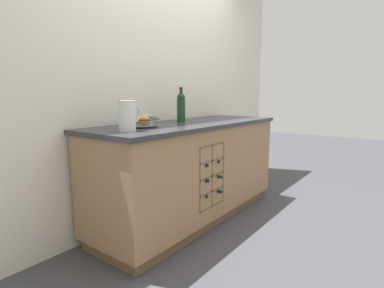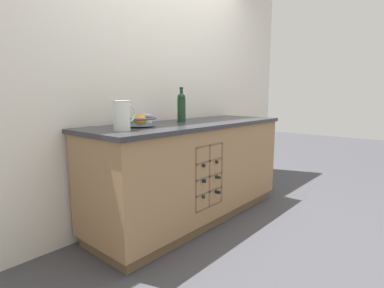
{
  "view_description": "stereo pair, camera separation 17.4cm",
  "coord_description": "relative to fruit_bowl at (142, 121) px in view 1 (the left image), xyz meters",
  "views": [
    {
      "loc": [
        -2.15,
        -1.62,
        1.13
      ],
      "look_at": [
        0.0,
        0.0,
        0.7
      ],
      "focal_mm": 28.0,
      "sensor_mm": 36.0,
      "label": 1
    },
    {
      "loc": [
        -2.04,
        -1.75,
        1.13
      ],
      "look_at": [
        0.0,
        0.0,
        0.7
      ],
      "focal_mm": 28.0,
      "sensor_mm": 36.0,
      "label": 2
    }
  ],
  "objects": [
    {
      "name": "white_pitcher",
      "position": [
        -0.25,
        -0.13,
        0.06
      ],
      "size": [
        0.18,
        0.12,
        0.21
      ],
      "color": "silver",
      "rests_on": "kitchen_island"
    },
    {
      "name": "fruit_bowl",
      "position": [
        0.0,
        0.0,
        0.0
      ],
      "size": [
        0.27,
        0.27,
        0.09
      ],
      "color": "#4C5666",
      "rests_on": "kitchen_island"
    },
    {
      "name": "ceramic_mug",
      "position": [
        0.23,
        0.17,
        -0.01
      ],
      "size": [
        0.12,
        0.09,
        0.08
      ],
      "color": "white",
      "rests_on": "kitchen_island"
    },
    {
      "name": "standing_wine_bottle",
      "position": [
        0.53,
        0.04,
        0.09
      ],
      "size": [
        0.08,
        0.08,
        0.31
      ],
      "color": "#19381E",
      "rests_on": "kitchen_island"
    },
    {
      "name": "kitchen_island",
      "position": [
        0.56,
        -0.06,
        -0.49
      ],
      "size": [
        2.06,
        0.71,
        0.9
      ],
      "color": "brown",
      "rests_on": "ground_plane"
    },
    {
      "name": "back_wall",
      "position": [
        0.56,
        0.34,
        0.33
      ],
      "size": [
        4.42,
        0.06,
        2.55
      ],
      "primitive_type": "cube",
      "color": "silver",
      "rests_on": "ground_plane"
    },
    {
      "name": "ground_plane",
      "position": [
        0.56,
        -0.06,
        -0.95
      ],
      "size": [
        14.0,
        14.0,
        0.0
      ],
      "primitive_type": "plane",
      "color": "#424247"
    }
  ]
}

